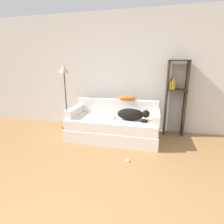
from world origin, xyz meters
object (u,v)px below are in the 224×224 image
laptop (107,117)px  throw_pillow (126,98)px  couch (113,128)px  dog (132,114)px  bookshelf (175,94)px  power_adapter (127,160)px  floor_lamp (65,81)px

laptop → throw_pillow: (0.33, 0.40, 0.36)m
couch → dog: dog is taller
dog → laptop: size_ratio=1.90×
laptop → bookshelf: bearing=19.4°
laptop → throw_pillow: bearing=46.1°
dog → bookshelf: bearing=35.9°
bookshelf → couch: bearing=-156.0°
power_adapter → floor_lamp: bearing=144.6°
couch → floor_lamp: (-1.25, 0.34, 0.94)m
dog → power_adapter: size_ratio=11.15×
throw_pillow → bookshelf: (1.04, 0.20, 0.08)m
floor_lamp → bookshelf: bearing=5.0°
dog → floor_lamp: floor_lamp is taller
bookshelf → floor_lamp: (-2.51, -0.22, 0.25)m
throw_pillow → couch: bearing=-121.0°
dog → laptop: 0.53m
laptop → bookshelf: (1.38, 0.60, 0.44)m
dog → throw_pillow: 0.53m
throw_pillow → power_adapter: size_ratio=6.65×
throw_pillow → bookshelf: 1.07m
laptop → bookshelf: size_ratio=0.21×
power_adapter → couch: bearing=117.1°
couch → floor_lamp: size_ratio=1.23×
couch → power_adapter: bearing=-62.9°
dog → bookshelf: 1.11m
laptop → floor_lamp: 1.39m
dog → power_adapter: dog is taller
laptop → floor_lamp: (-1.14, 0.38, 0.70)m
throw_pillow → floor_lamp: 1.51m
bookshelf → floor_lamp: size_ratio=1.07×
couch → laptop: 0.27m
bookshelf → floor_lamp: bearing=-175.0°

